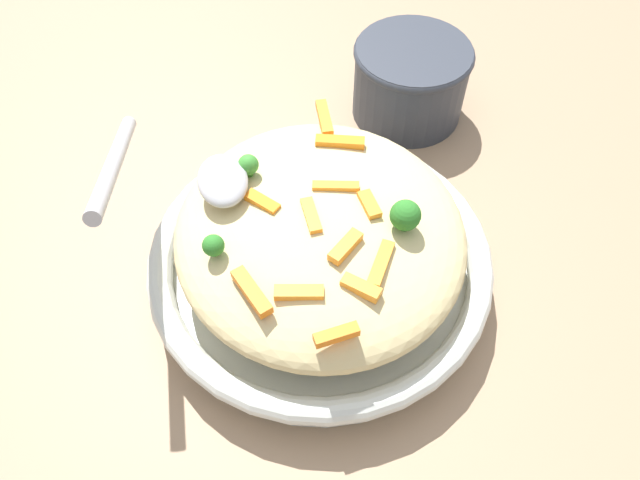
% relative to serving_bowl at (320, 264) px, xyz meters
% --- Properties ---
extents(ground_plane, '(2.40, 2.40, 0.00)m').
position_rel_serving_bowl_xyz_m(ground_plane, '(0.00, 0.00, -0.03)').
color(ground_plane, '#9E7F60').
extents(serving_bowl, '(0.30, 0.30, 0.05)m').
position_rel_serving_bowl_xyz_m(serving_bowl, '(0.00, 0.00, 0.00)').
color(serving_bowl, silver).
rests_on(serving_bowl, ground_plane).
extents(pasta_mound, '(0.25, 0.24, 0.06)m').
position_rel_serving_bowl_xyz_m(pasta_mound, '(0.00, 0.00, 0.05)').
color(pasta_mound, '#DBC689').
rests_on(pasta_mound, serving_bowl).
extents(carrot_piece_0, '(0.03, 0.03, 0.01)m').
position_rel_serving_bowl_xyz_m(carrot_piece_0, '(-0.07, -0.01, 0.07)').
color(carrot_piece_0, orange).
rests_on(carrot_piece_0, pasta_mound).
extents(carrot_piece_1, '(0.02, 0.04, 0.01)m').
position_rel_serving_bowl_xyz_m(carrot_piece_1, '(0.07, -0.03, 0.07)').
color(carrot_piece_1, orange).
rests_on(carrot_piece_1, pasta_mound).
extents(carrot_piece_2, '(0.02, 0.04, 0.01)m').
position_rel_serving_bowl_xyz_m(carrot_piece_2, '(0.02, -0.02, 0.08)').
color(carrot_piece_2, orange).
rests_on(carrot_piece_2, pasta_mound).
extents(carrot_piece_3, '(0.03, 0.01, 0.01)m').
position_rel_serving_bowl_xyz_m(carrot_piece_3, '(-0.01, 0.01, 0.08)').
color(carrot_piece_3, orange).
rests_on(carrot_piece_3, pasta_mound).
extents(carrot_piece_4, '(0.03, 0.03, 0.01)m').
position_rel_serving_bowl_xyz_m(carrot_piece_4, '(-0.04, -0.01, 0.08)').
color(carrot_piece_4, orange).
rests_on(carrot_piece_4, pasta_mound).
extents(carrot_piece_5, '(0.02, 0.04, 0.01)m').
position_rel_serving_bowl_xyz_m(carrot_piece_5, '(-0.07, 0.03, 0.07)').
color(carrot_piece_5, orange).
rests_on(carrot_piece_5, pasta_mound).
extents(carrot_piece_6, '(0.04, 0.02, 0.01)m').
position_rel_serving_bowl_xyz_m(carrot_piece_6, '(-0.06, 0.06, 0.07)').
color(carrot_piece_6, orange).
rests_on(carrot_piece_6, pasta_mound).
extents(carrot_piece_7, '(0.01, 0.03, 0.01)m').
position_rel_serving_bowl_xyz_m(carrot_piece_7, '(-0.11, 0.01, 0.07)').
color(carrot_piece_7, orange).
rests_on(carrot_piece_7, pasta_mound).
extents(carrot_piece_8, '(0.03, 0.03, 0.01)m').
position_rel_serving_bowl_xyz_m(carrot_piece_8, '(0.02, 0.04, 0.08)').
color(carrot_piece_8, orange).
rests_on(carrot_piece_8, pasta_mound).
extents(carrot_piece_9, '(0.03, 0.01, 0.01)m').
position_rel_serving_bowl_xyz_m(carrot_piece_9, '(-0.01, -0.04, 0.08)').
color(carrot_piece_9, orange).
rests_on(carrot_piece_9, pasta_mound).
extents(carrot_piece_10, '(0.04, 0.01, 0.01)m').
position_rel_serving_bowl_xyz_m(carrot_piece_10, '(0.10, -0.03, 0.07)').
color(carrot_piece_10, orange).
rests_on(carrot_piece_10, pasta_mound).
extents(carrot_piece_11, '(0.04, 0.03, 0.01)m').
position_rel_serving_bowl_xyz_m(carrot_piece_11, '(-0.06, -0.03, 0.07)').
color(carrot_piece_11, orange).
rests_on(carrot_piece_11, pasta_mound).
extents(broccoli_floret_0, '(0.02, 0.02, 0.02)m').
position_rel_serving_bowl_xyz_m(broccoli_floret_0, '(-0.02, 0.08, 0.08)').
color(broccoli_floret_0, '#296820').
rests_on(broccoli_floret_0, pasta_mound).
extents(broccoli_floret_1, '(0.02, 0.02, 0.03)m').
position_rel_serving_bowl_xyz_m(broccoli_floret_1, '(-0.03, -0.06, 0.09)').
color(broccoli_floret_1, '#296820').
rests_on(broccoli_floret_1, pasta_mound).
extents(broccoli_floret_2, '(0.02, 0.02, 0.02)m').
position_rel_serving_bowl_xyz_m(broccoli_floret_2, '(0.05, 0.05, 0.08)').
color(broccoli_floret_2, '#377928').
rests_on(broccoli_floret_2, pasta_mound).
extents(serving_spoon, '(0.16, 0.11, 0.07)m').
position_rel_serving_bowl_xyz_m(serving_spoon, '(0.04, 0.10, 0.09)').
color(serving_spoon, '#B7B7BC').
rests_on(serving_spoon, pasta_mound).
extents(companion_bowl, '(0.13, 0.13, 0.08)m').
position_rel_serving_bowl_xyz_m(companion_bowl, '(0.20, -0.15, 0.02)').
color(companion_bowl, '#333842').
rests_on(companion_bowl, ground_plane).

